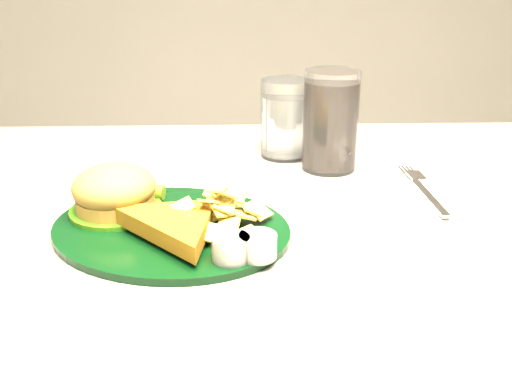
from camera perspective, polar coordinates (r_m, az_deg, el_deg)
dinner_plate at (r=0.64m, az=-8.64°, el=-1.57°), size 0.34×0.31×0.06m
water_glass at (r=0.88m, az=2.97°, el=7.34°), size 0.08×0.08×0.12m
cola_glass at (r=0.83m, az=7.45°, el=7.06°), size 0.10×0.10×0.14m
fork_napkin at (r=0.77m, az=16.75°, el=-0.25°), size 0.12×0.16×0.01m
ramekin at (r=0.80m, az=-16.26°, el=1.36°), size 0.04×0.04×0.02m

